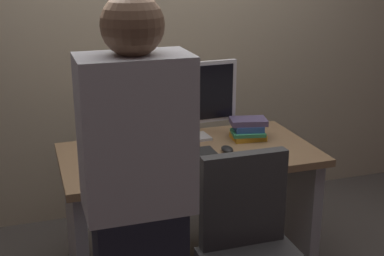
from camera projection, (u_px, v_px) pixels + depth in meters
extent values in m
cube|color=#93704C|center=(189.00, 155.00, 2.90)|extent=(1.40, 0.73, 0.04)
cube|color=#B2B2B7|center=(76.00, 231.00, 2.82)|extent=(0.06, 0.65, 0.69)
cube|color=#B2B2B7|center=(289.00, 199.00, 3.20)|extent=(0.06, 0.65, 0.69)
cube|color=#3F3F3F|center=(243.00, 199.00, 2.33)|extent=(0.40, 0.06, 0.44)
cube|color=silver|center=(136.00, 135.00, 1.88)|extent=(0.40, 0.24, 0.58)
sphere|color=brown|center=(132.00, 25.00, 1.76)|extent=(0.22, 0.22, 0.22)
cube|color=silver|center=(192.00, 138.00, 3.08)|extent=(0.21, 0.15, 0.02)
cube|color=silver|center=(192.00, 130.00, 3.07)|extent=(0.04, 0.03, 0.08)
cube|color=silver|center=(192.00, 93.00, 3.00)|extent=(0.54, 0.06, 0.36)
cube|color=black|center=(193.00, 94.00, 2.98)|extent=(0.50, 0.04, 0.32)
cube|color=#262626|center=(176.00, 155.00, 2.80)|extent=(0.43, 0.13, 0.02)
ellipsoid|color=black|center=(227.00, 149.00, 2.87)|extent=(0.06, 0.10, 0.03)
cylinder|color=#3372B2|center=(123.00, 160.00, 2.63)|extent=(0.06, 0.06, 0.09)
cylinder|color=#D84C3F|center=(104.00, 139.00, 2.94)|extent=(0.08, 0.08, 0.09)
cube|color=gold|center=(248.00, 136.00, 3.08)|extent=(0.20, 0.15, 0.03)
cube|color=#338C59|center=(248.00, 133.00, 3.06)|extent=(0.21, 0.18, 0.02)
cube|color=#3359A5|center=(249.00, 128.00, 3.06)|extent=(0.18, 0.15, 0.04)
cube|color=#594C72|center=(248.00, 121.00, 3.06)|extent=(0.23, 0.18, 0.03)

